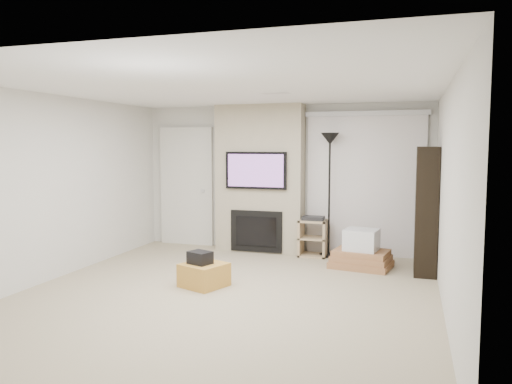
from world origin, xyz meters
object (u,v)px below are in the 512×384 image
(box_stack, at_px, (361,253))
(ottoman, at_px, (204,275))
(bookshelf, at_px, (426,210))
(av_stand, at_px, (313,235))
(floor_lamp, at_px, (330,159))

(box_stack, bearing_deg, ottoman, -138.54)
(box_stack, height_order, bookshelf, bookshelf)
(av_stand, xyz_separation_m, bookshelf, (1.73, -0.55, 0.55))
(ottoman, height_order, box_stack, box_stack)
(av_stand, relative_size, bookshelf, 0.37)
(ottoman, bearing_deg, bookshelf, 30.48)
(floor_lamp, bearing_deg, bookshelf, -22.74)
(ottoman, bearing_deg, box_stack, 41.46)
(box_stack, relative_size, bookshelf, 0.53)
(av_stand, height_order, bookshelf, bookshelf)
(floor_lamp, distance_m, av_stand, 1.27)
(ottoman, xyz_separation_m, floor_lamp, (1.26, 2.23, 1.44))
(floor_lamp, relative_size, av_stand, 3.06)
(av_stand, bearing_deg, ottoman, -115.09)
(ottoman, xyz_separation_m, box_stack, (1.84, 1.63, 0.07))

